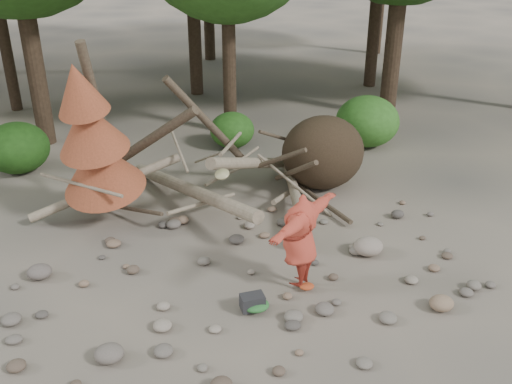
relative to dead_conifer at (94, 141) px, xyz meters
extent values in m
plane|color=#514C44|center=(3.12, -3.37, -2.11)|extent=(120.00, 120.00, 0.00)
ellipsoid|color=#332619|center=(5.72, 0.93, -1.12)|extent=(2.20, 1.87, 1.98)
cylinder|color=gray|center=(2.12, 0.33, -1.56)|extent=(2.61, 5.11, 1.08)
cylinder|color=gray|center=(3.92, 0.83, -1.21)|extent=(3.18, 3.71, 1.90)
cylinder|color=brown|center=(0.92, 1.23, -0.71)|extent=(3.08, 1.91, 2.49)
cylinder|color=gray|center=(4.72, 0.13, -1.76)|extent=(1.13, 4.98, 0.43)
cylinder|color=brown|center=(2.82, 1.43, -0.31)|extent=(2.39, 1.03, 2.89)
cylinder|color=gray|center=(0.12, 0.63, -1.41)|extent=(3.71, 0.86, 1.20)
cylinder|color=#4C3F30|center=(0.62, 0.13, -1.81)|extent=(1.52, 1.70, 0.49)
cylinder|color=gray|center=(3.32, 1.03, -1.31)|extent=(1.57, 0.85, 0.69)
cylinder|color=#4C3F30|center=(4.92, 1.53, -0.91)|extent=(1.92, 1.25, 1.10)
cylinder|color=gray|center=(1.92, 0.83, -0.61)|extent=(0.37, 1.42, 0.85)
cylinder|color=#4C3F30|center=(5.32, -0.17, -1.96)|extent=(0.79, 2.54, 0.12)
cylinder|color=gray|center=(2.32, -0.27, -1.66)|extent=(1.78, 1.11, 0.29)
cylinder|color=#4C3F30|center=(0.22, 0.43, 0.09)|extent=(0.67, 1.13, 4.35)
cone|color=brown|center=(0.06, 0.12, -0.61)|extent=(2.06, 2.13, 1.86)
cone|color=brown|center=(-0.05, -0.09, 0.39)|extent=(1.71, 1.78, 1.65)
cone|color=brown|center=(-0.14, -0.28, 1.29)|extent=(1.23, 1.30, 1.41)
cylinder|color=#38281C|center=(4.12, 5.83, 1.46)|extent=(0.44, 0.44, 7.14)
ellipsoid|color=#1F4A13|center=(-2.38, 3.83, -1.39)|extent=(1.80, 1.80, 1.44)
ellipsoid|color=#295E1B|center=(3.92, 4.43, -1.55)|extent=(1.40, 1.40, 1.12)
ellipsoid|color=#337022|center=(8.12, 3.63, -1.31)|extent=(2.00, 2.00, 1.60)
imported|color=#AD3627|center=(3.78, -3.41, -1.06)|extent=(2.16, 2.13, 1.94)
cylinder|color=#948B5E|center=(2.39, -3.00, 0.27)|extent=(0.32, 0.32, 0.16)
cube|color=black|center=(2.73, -3.99, -1.97)|extent=(0.45, 0.32, 0.29)
ellipsoid|color=#27622B|center=(2.79, -4.02, -2.02)|extent=(0.49, 0.41, 0.19)
ellipsoid|color=#A13C1B|center=(3.90, -3.60, -2.06)|extent=(0.29, 0.24, 0.11)
ellipsoid|color=#635A52|center=(0.16, -4.76, -1.97)|extent=(0.49, 0.44, 0.29)
ellipsoid|color=#856B53|center=(6.16, -4.71, -1.97)|extent=(0.46, 0.41, 0.28)
ellipsoid|color=gray|center=(5.59, -2.59, -1.92)|extent=(0.64, 0.58, 0.38)
ellipsoid|color=#5E554F|center=(-1.23, -1.99, -1.96)|extent=(0.49, 0.44, 0.29)
camera|label=1|loc=(0.91, -12.36, 4.44)|focal=40.00mm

